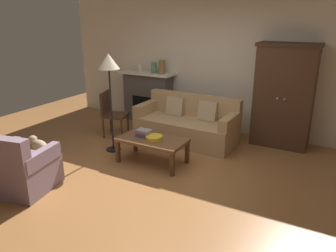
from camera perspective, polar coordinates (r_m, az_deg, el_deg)
ground_plane at (r=5.06m, az=-2.32°, el=-8.57°), size 9.60×9.60×0.00m
back_wall at (r=6.86m, az=8.75°, el=10.85°), size 7.20×0.10×2.80m
fireplace at (r=7.47m, az=-3.51°, el=5.18°), size 1.26×0.48×1.12m
armoire at (r=6.28m, az=19.54°, el=4.98°), size 1.06×0.57×1.87m
couch at (r=6.29m, az=3.38°, el=0.18°), size 1.94×0.90×0.86m
coffee_table at (r=5.33m, az=-2.77°, el=-2.77°), size 1.10×0.60×0.42m
fruit_bowl at (r=5.26m, az=-2.43°, el=-2.06°), size 0.28×0.28×0.06m
book_stack at (r=5.40m, az=-4.21°, el=-1.24°), size 0.25×0.18×0.12m
mantel_vase_cream at (r=7.43m, az=-4.88°, el=10.06°), size 0.11×0.11×0.17m
mantel_vase_jade at (r=7.23m, az=-2.46°, el=10.12°), size 0.12×0.12×0.23m
mantel_vase_bronze at (r=7.13m, az=-1.07°, el=10.27°), size 0.14×0.14×0.29m
armchair_near_left at (r=4.94m, az=-24.35°, el=-6.95°), size 0.90×0.91×0.88m
side_chair_wooden at (r=6.61m, az=-9.91°, el=2.60°), size 0.55×0.55×0.90m
floor_lamp at (r=5.63m, az=-10.28°, el=10.04°), size 0.36×0.36×1.73m
dog at (r=5.87m, az=-21.54°, el=-3.32°), size 0.56×0.29×0.39m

